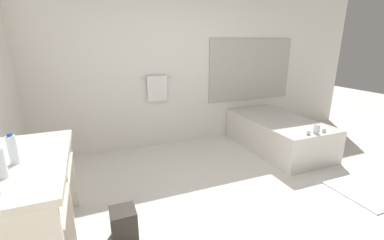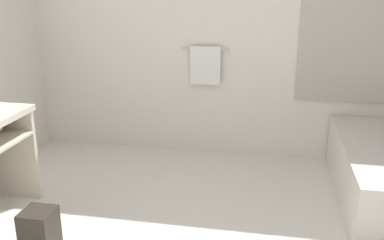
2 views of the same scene
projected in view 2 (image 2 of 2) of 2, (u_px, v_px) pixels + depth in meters
The scene contains 2 objects.
wall_back_with_blinds at pixel (241, 30), 4.37m from camera, with size 7.40×0.13×2.70m.
waste_bin at pixel (39, 230), 3.00m from camera, with size 0.22×0.22×0.30m.
Camera 2 is at (0.39, -2.23, 1.80)m, focal length 40.00 mm.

